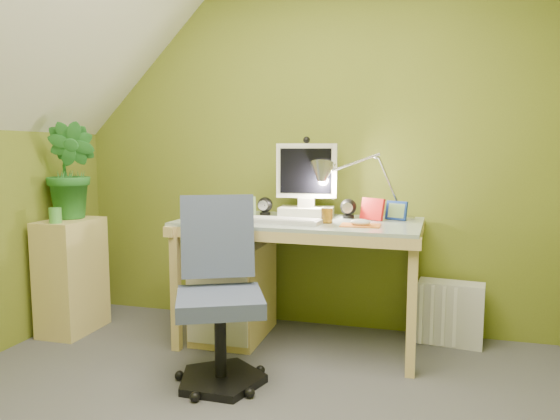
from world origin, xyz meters
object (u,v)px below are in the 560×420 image
(desk_lamp, at_px, (379,172))
(radiator, at_px, (450,313))
(potted_plant, at_px, (72,171))
(side_ledge, at_px, (72,276))
(monitor, at_px, (307,173))
(desk, at_px, (300,282))
(task_chair, at_px, (220,300))

(desk_lamp, xyz_separation_m, radiator, (0.45, 0.05, -0.86))
(potted_plant, distance_m, radiator, 2.55)
(radiator, bearing_deg, side_ledge, -162.27)
(monitor, bearing_deg, desk, -96.50)
(desk_lamp, distance_m, potted_plant, 1.96)
(desk, height_order, task_chair, task_chair)
(side_ledge, bearing_deg, desk_lamp, 11.25)
(side_ledge, relative_size, potted_plant, 1.19)
(monitor, height_order, side_ledge, monitor)
(task_chair, bearing_deg, potted_plant, 132.98)
(potted_plant, relative_size, radiator, 1.62)
(desk_lamp, bearing_deg, desk, -157.54)
(task_chair, bearing_deg, desk, 44.33)
(monitor, xyz_separation_m, potted_plant, (-1.48, -0.33, 0.01))
(desk, distance_m, desk_lamp, 0.83)
(desk, relative_size, potted_plant, 2.29)
(desk_lamp, relative_size, task_chair, 0.66)
(desk, xyz_separation_m, task_chair, (-0.25, -0.66, 0.05))
(monitor, distance_m, side_ledge, 1.67)
(desk, xyz_separation_m, radiator, (0.90, 0.23, -0.19))
(desk_lamp, bearing_deg, side_ledge, -168.09)
(desk, distance_m, potted_plant, 1.63)
(radiator, bearing_deg, task_chair, -134.91)
(monitor, relative_size, radiator, 1.42)
(potted_plant, bearing_deg, task_chair, -22.44)
(potted_plant, relative_size, task_chair, 0.72)
(task_chair, bearing_deg, radiator, 13.12)
(desk, height_order, monitor, monitor)
(desk_lamp, xyz_separation_m, task_chair, (-0.70, -0.84, -0.62))
(desk, xyz_separation_m, side_ledge, (-1.48, -0.20, -0.01))
(monitor, distance_m, potted_plant, 1.52)
(desk_lamp, xyz_separation_m, side_ledge, (-1.93, -0.38, -0.68))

